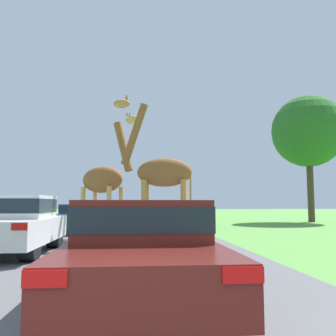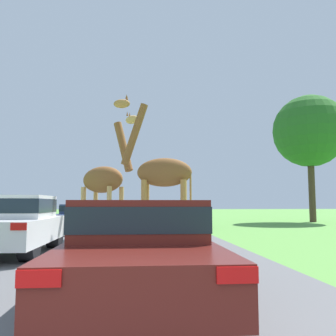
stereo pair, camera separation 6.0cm
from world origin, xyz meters
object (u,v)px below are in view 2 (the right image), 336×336
Objects in this scene: tree_left_edge at (310,131)px; car_queue_left at (175,214)px; car_verge_right at (16,223)px; giraffe_companion at (105,180)px; car_queue_right at (121,211)px; car_far_ahead at (83,217)px; car_lead_maroon at (139,244)px; giraffe_near_road at (161,175)px.

car_queue_left is at bearing -154.87° from tree_left_edge.
car_queue_left is at bearing 61.65° from car_verge_right.
tree_left_edge reaches higher than giraffe_companion.
car_queue_left is (3.27, -6.66, -0.04)m from car_queue_right.
car_queue_right is 9.20m from car_far_ahead.
giraffe_companion is 1.08× the size of car_queue_right.
car_queue_left is 1.10× the size of car_verge_right.
car_verge_right reaches higher than car_queue_left.
car_verge_right reaches higher than car_lead_maroon.
car_far_ahead is (-1.33, -9.10, -0.08)m from car_queue_right.
giraffe_near_road reaches higher than car_far_ahead.
car_lead_maroon is at bearing -55.10° from car_verge_right.
tree_left_edge reaches higher than car_far_ahead.
tree_left_edge is (11.64, 12.71, 4.27)m from giraffe_near_road.
car_queue_left is at bearing -63.85° from car_queue_right.
car_queue_right is at bearing 116.15° from car_queue_left.
car_verge_right reaches higher than car_queue_right.
tree_left_edge is (13.57, -1.83, 5.73)m from car_queue_right.
tree_left_edge is at bearing 57.06° from car_lead_maroon.
car_lead_maroon is 1.12× the size of car_verge_right.
giraffe_companion is at bearing -118.17° from car_queue_left.
car_lead_maroon is at bearing -78.02° from car_far_ahead.
car_lead_maroon is 1.03× the size of car_far_ahead.
car_queue_right is at bearing 81.68° from car_far_ahead.
car_far_ahead is (-2.51, 11.85, -0.05)m from car_lead_maroon.
giraffe_companion is (-1.97, 1.71, -0.06)m from giraffe_near_road.
car_queue_right reaches higher than car_far_ahead.
car_queue_left is at bearing 27.93° from car_far_ahead.
car_queue_left is at bearing -0.12° from giraffe_near_road.
giraffe_near_road is 1.18× the size of car_verge_right.
car_queue_right is (-1.18, 20.95, 0.03)m from car_lead_maroon.
car_queue_left is (1.34, 7.88, -1.50)m from giraffe_near_road.
giraffe_near_road is at bearing -132.47° from tree_left_edge.
giraffe_near_road is 0.54× the size of tree_left_edge.
giraffe_companion is at bearing 61.33° from car_verge_right.
car_queue_left is at bearing 81.69° from car_lead_maroon.
car_queue_right reaches higher than car_lead_maroon.
giraffe_near_road is 1.16× the size of car_queue_right.
car_far_ahead is 7.33m from car_verge_right.
car_queue_right is at bearing 172.32° from tree_left_edge.
car_verge_right is at bearing -118.35° from car_queue_left.
car_far_ahead is at bearing -98.32° from car_queue_right.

